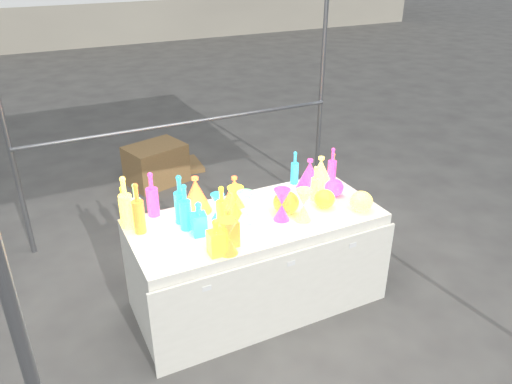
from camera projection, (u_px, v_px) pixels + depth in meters
name	position (u px, v px, depth m)	size (l,w,h in m)	color
ground	(256.00, 300.00, 3.91)	(80.00, 80.00, 0.00)	slate
display_table	(257.00, 261.00, 3.73)	(1.84, 0.83, 0.75)	white
cardboard_box_closed	(156.00, 164.00, 5.69)	(0.62, 0.45, 0.45)	#A07748
cardboard_box_flat	(174.00, 167.00, 6.11)	(0.65, 0.47, 0.06)	#A07748
bottle_0	(124.00, 204.00, 3.45)	(0.07, 0.07, 0.27)	#C44512
bottle_1	(180.00, 199.00, 3.42)	(0.09, 0.09, 0.36)	#20951B
bottle_2	(138.00, 208.00, 3.30)	(0.08, 0.08, 0.37)	#FBAD1A
bottle_3	(152.00, 194.00, 3.52)	(0.09, 0.09, 0.34)	#1A5C9D
bottle_4	(125.00, 202.00, 3.36)	(0.09, 0.09, 0.38)	teal
bottle_5	(136.00, 205.00, 3.38)	(0.07, 0.07, 0.33)	#CE29A5
bottle_6	(222.00, 207.00, 3.38)	(0.08, 0.08, 0.31)	#C44512
bottle_7	(185.00, 207.00, 3.35)	(0.08, 0.08, 0.34)	#20951B
decanter_0	(216.00, 237.00, 3.09)	(0.10, 0.10, 0.25)	#C44512
decanter_1	(228.00, 227.00, 3.18)	(0.11, 0.11, 0.27)	#FBAD1A
decanter_2	(199.00, 218.00, 3.30)	(0.10, 0.10, 0.25)	#20951B
hourglass_0	(228.00, 237.00, 3.10)	(0.12, 0.12, 0.24)	#FBAD1A
hourglass_1	(282.00, 205.00, 3.48)	(0.12, 0.12, 0.24)	#1A5C9D
hourglass_2	(304.00, 205.00, 3.47)	(0.12, 0.12, 0.24)	teal
hourglass_3	(245.00, 208.00, 3.45)	(0.12, 0.12, 0.24)	#CE29A5
hourglass_4	(236.00, 202.00, 3.52)	(0.12, 0.12, 0.23)	#C44512
hourglass_5	(218.00, 207.00, 3.50)	(0.10, 0.10, 0.20)	#20951B
globe_0	(324.00, 200.00, 3.67)	(0.15, 0.15, 0.12)	#C44512
globe_1	(361.00, 203.00, 3.62)	(0.17, 0.17, 0.14)	teal
globe_2	(286.00, 204.00, 3.58)	(0.19, 0.19, 0.15)	#FBAD1A
globe_3	(334.00, 189.00, 3.84)	(0.15, 0.15, 0.12)	#1A5C9D
lampshade_0	(196.00, 194.00, 3.59)	(0.23, 0.23, 0.27)	yellow
lampshade_1	(235.00, 191.00, 3.69)	(0.19, 0.19, 0.23)	yellow
lampshade_2	(310.00, 174.00, 3.93)	(0.21, 0.21, 0.25)	#1A5C9D
lampshade_3	(321.00, 172.00, 3.96)	(0.21, 0.21, 0.25)	teal
bottle_8	(295.00, 168.00, 4.00)	(0.06, 0.06, 0.28)	#20951B
bottle_9	(333.00, 167.00, 4.03)	(0.06, 0.06, 0.25)	#FBAD1A
bottle_10	(332.00, 166.00, 3.98)	(0.07, 0.07, 0.31)	#1A5C9D
bottle_11	(315.00, 183.00, 3.75)	(0.06, 0.06, 0.28)	teal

